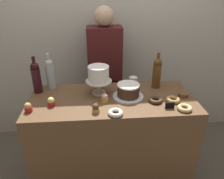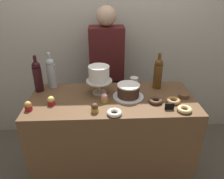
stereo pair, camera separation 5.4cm
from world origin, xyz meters
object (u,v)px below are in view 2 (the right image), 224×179
Objects in this scene: coffee_cup_ceramic at (134,82)px; cupcake_lemon at (51,101)px; price_sign_chalkboard at (170,106)px; white_layer_cake at (99,73)px; cupcake_caramel at (28,106)px; wine_bottle_amber at (158,73)px; cupcake_chocolate at (95,108)px; cupcake_strawberry at (104,98)px; cookie_stack at (184,96)px; donut_glazed at (185,109)px; chocolate_round_cake at (128,90)px; donut_chocolate at (156,101)px; donut_sugar at (114,113)px; cake_stand_pedestal at (99,84)px; wine_bottle_clear at (51,72)px; wine_bottle_dark_red at (38,76)px; donut_maple at (173,101)px; barista_figure at (107,78)px.

cupcake_lemon is at bearing -155.73° from coffee_cup_ceramic.
cupcake_lemon is 1.06× the size of price_sign_chalkboard.
cupcake_caramel is at bearing -154.28° from white_layer_cake.
wine_bottle_amber is 4.38× the size of cupcake_chocolate.
cupcake_strawberry is 0.88× the size of cookie_stack.
coffee_cup_ceramic is at bearing 147.71° from cookie_stack.
donut_glazed is 0.11m from price_sign_chalkboard.
donut_glazed is at bearing -31.31° from chocolate_round_cake.
donut_chocolate is at bearing 13.77° from cupcake_chocolate.
donut_sugar is 0.52m from coffee_cup_ceramic.
cake_stand_pedestal is 1.99× the size of donut_glazed.
cupcake_lemon is (-0.90, -0.27, -0.11)m from wine_bottle_amber.
wine_bottle_clear is (-0.43, 0.14, 0.06)m from cake_stand_pedestal.
coffee_cup_ceramic is (0.85, 0.39, 0.01)m from cupcake_caramel.
donut_glazed and cookie_stack have the same top height.
cupcake_caramel is at bearing -167.52° from chocolate_round_cake.
wine_bottle_amber reaches higher than cupcake_caramel.
cake_stand_pedestal is at bearing 150.91° from price_sign_chalkboard.
white_layer_cake is 1.59× the size of donut_chocolate.
cake_stand_pedestal is at bearing -157.98° from coffee_cup_ceramic.
wine_bottle_amber reaches higher than coffee_cup_ceramic.
cookie_stack is at bearing -47.78° from wine_bottle_amber.
wine_bottle_dark_red reaches higher than cake_stand_pedestal.
white_layer_cake is 0.53m from wine_bottle_amber.
cupcake_chocolate is at bearing -141.14° from chocolate_round_cake.
donut_chocolate is (-0.07, -0.27, -0.13)m from wine_bottle_amber.
cupcake_strawberry is 0.55m from donut_maple.
donut_maple is 0.14m from donut_glazed.
donut_maple is at bearing -0.45° from cupcake_lemon.
wine_bottle_clear reaches higher than chocolate_round_cake.
wine_bottle_dark_red is 1.02m from donut_chocolate.
wine_bottle_clear is 2.91× the size of donut_glazed.
cake_stand_pedestal is at bearing 84.04° from cupcake_chocolate.
cupcake_chocolate is (0.50, -0.37, -0.11)m from wine_bottle_dark_red.
barista_figure is (-0.52, 0.73, -0.11)m from donut_maple.
wine_bottle_amber is 4.38× the size of cupcake_lemon.
chocolate_round_cake is 1.67× the size of donut_chocolate.
price_sign_chalkboard is (0.96, -0.44, -0.12)m from wine_bottle_clear.
wine_bottle_clear is at bearing 99.06° from cupcake_lemon.
cake_stand_pedestal is at bearing -7.33° from wine_bottle_dark_red.
white_layer_cake is 0.55× the size of wine_bottle_amber.
barista_figure reaches higher than wine_bottle_clear.
cupcake_lemon is 0.92m from price_sign_chalkboard.
barista_figure is (0.51, 0.39, -0.23)m from wine_bottle_clear.
cake_stand_pedestal is at bearing 107.62° from donut_sugar.
cupcake_strawberry is at bearing 176.39° from donut_maple.
barista_figure is at bearing 81.73° from white_layer_cake.
wine_bottle_amber reaches higher than white_layer_cake.
wine_bottle_dark_red reaches higher than chocolate_round_cake.
wine_bottle_dark_red reaches higher than white_layer_cake.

